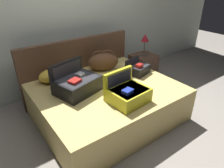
{
  "coord_description": "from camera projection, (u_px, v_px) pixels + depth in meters",
  "views": [
    {
      "loc": [
        -1.4,
        -1.63,
        1.85
      ],
      "look_at": [
        0.0,
        0.28,
        0.59
      ],
      "focal_mm": 32.77,
      "sensor_mm": 36.0,
      "label": 1
    }
  ],
  "objects": [
    {
      "name": "bed",
      "position": [
        107.0,
        102.0,
        2.93
      ],
      "size": [
        1.87,
        1.57,
        0.49
      ],
      "primitive_type": "cube",
      "color": "tan",
      "rests_on": "ground"
    },
    {
      "name": "back_wall",
      "position": [
        62.0,
        14.0,
        3.33
      ],
      "size": [
        8.0,
        0.1,
        2.6
      ],
      "primitive_type": "cube",
      "color": "#B7C1B2",
      "rests_on": "ground"
    },
    {
      "name": "ground_plane",
      "position": [
        124.0,
        130.0,
        2.76
      ],
      "size": [
        12.0,
        12.0,
        0.0
      ],
      "primitive_type": "plane",
      "color": "gray"
    },
    {
      "name": "hard_case_large",
      "position": [
        77.0,
        83.0,
        2.65
      ],
      "size": [
        0.62,
        0.55,
        0.39
      ],
      "rotation": [
        0.0,
        0.0,
        0.26
      ],
      "color": "black",
      "rests_on": "bed"
    },
    {
      "name": "table_lamp",
      "position": [
        145.0,
        40.0,
        3.67
      ],
      "size": [
        0.14,
        0.14,
        0.39
      ],
      "color": "#3F3833",
      "rests_on": "nightstand"
    },
    {
      "name": "pillow_center_head",
      "position": [
        53.0,
        75.0,
        2.93
      ],
      "size": [
        0.4,
        0.28,
        0.19
      ],
      "primitive_type": "ellipsoid",
      "rotation": [
        0.0,
        0.0,
        -0.03
      ],
      "color": "gold",
      "rests_on": "bed"
    },
    {
      "name": "hard_case_medium",
      "position": [
        127.0,
        93.0,
        2.46
      ],
      "size": [
        0.48,
        0.44,
        0.35
      ],
      "rotation": [
        0.0,
        0.0,
        0.09
      ],
      "color": "gold",
      "rests_on": "bed"
    },
    {
      "name": "headboard",
      "position": [
        79.0,
        68.0,
        3.41
      ],
      "size": [
        1.91,
        0.08,
        0.98
      ],
      "primitive_type": "cube",
      "color": "#4C3323",
      "rests_on": "ground"
    },
    {
      "name": "hard_case_small",
      "position": [
        138.0,
        68.0,
        3.18
      ],
      "size": [
        0.39,
        0.35,
        0.22
      ],
      "rotation": [
        0.0,
        0.0,
        0.28
      ],
      "color": "black",
      "rests_on": "bed"
    },
    {
      "name": "nightstand",
      "position": [
        143.0,
        68.0,
        3.94
      ],
      "size": [
        0.44,
        0.4,
        0.54
      ],
      "primitive_type": "cube",
      "color": "#4C3323",
      "rests_on": "ground"
    },
    {
      "name": "duffel_bag",
      "position": [
        103.0,
        62.0,
        3.26
      ],
      "size": [
        0.54,
        0.39,
        0.34
      ],
      "rotation": [
        0.0,
        0.0,
        -0.37
      ],
      "color": "brown",
      "rests_on": "bed"
    }
  ]
}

